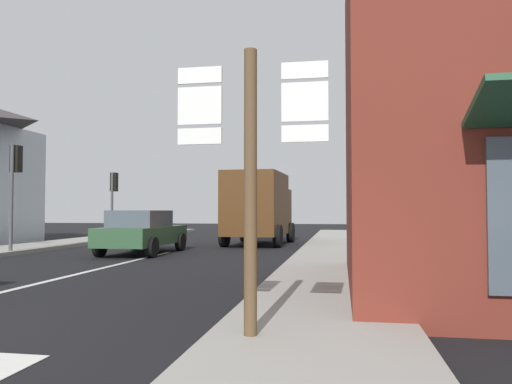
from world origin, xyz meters
TOP-DOWN VIEW (x-y plane):
  - ground_plane at (0.00, 10.00)m, footprint 80.00×80.00m
  - sidewalk_right at (5.69, 8.00)m, footprint 2.33×44.00m
  - lane_centre_stripe at (0.00, 6.00)m, footprint 0.16×12.00m
  - sedan_far at (-0.71, 11.35)m, footprint 1.98×4.20m
  - delivery_truck at (2.46, 16.38)m, footprint 2.67×5.09m
  - route_sign_post at (5.01, 0.73)m, footprint 1.66×0.14m
  - traffic_light_near_left at (-4.83, 10.34)m, footprint 0.30×0.49m
  - traffic_light_far_left at (-4.83, 17.58)m, footprint 0.30×0.49m

SIDE VIEW (x-z plane):
  - ground_plane at x=0.00m, z-range 0.00..0.00m
  - lane_centre_stripe at x=0.00m, z-range 0.00..0.01m
  - sidewalk_right at x=5.69m, z-range 0.00..0.14m
  - sedan_far at x=-0.71m, z-range 0.03..1.50m
  - delivery_truck at x=2.46m, z-range 0.13..3.18m
  - route_sign_post at x=5.01m, z-range 0.31..3.51m
  - traffic_light_far_left at x=-4.83m, z-range 0.79..4.08m
  - traffic_light_near_left at x=-4.83m, z-range 0.88..4.54m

